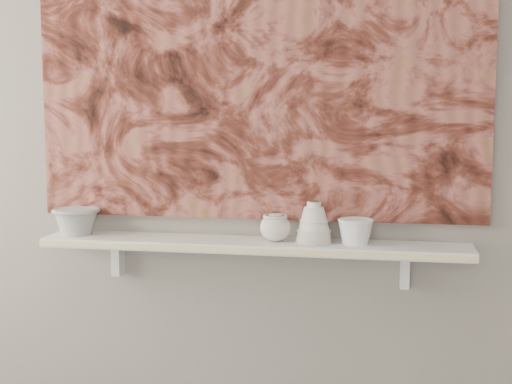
% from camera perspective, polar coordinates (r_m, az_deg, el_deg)
% --- Properties ---
extents(wall_back, '(3.60, 0.00, 3.60)m').
position_cam_1_polar(wall_back, '(2.38, 0.14, 6.52)').
color(wall_back, gray).
rests_on(wall_back, floor).
extents(shelf, '(1.40, 0.18, 0.03)m').
position_cam_1_polar(shelf, '(2.33, -0.28, -4.27)').
color(shelf, silver).
rests_on(shelf, wall_back).
extents(shelf_stripe, '(1.40, 0.01, 0.02)m').
position_cam_1_polar(shelf_stripe, '(2.24, -0.73, -4.72)').
color(shelf_stripe, beige).
rests_on(shelf_stripe, shelf).
extents(bracket_left, '(0.03, 0.06, 0.12)m').
position_cam_1_polar(bracket_left, '(2.54, -10.98, -5.19)').
color(bracket_left, silver).
rests_on(bracket_left, wall_back).
extents(bracket_right, '(0.03, 0.06, 0.12)m').
position_cam_1_polar(bracket_right, '(2.37, 11.82, -6.07)').
color(bracket_right, silver).
rests_on(bracket_right, wall_back).
extents(painting, '(1.50, 0.02, 1.10)m').
position_cam_1_polar(painting, '(2.37, 0.08, 11.12)').
color(painting, '#5C271D').
rests_on(painting, wall_back).
extents(house_motif, '(0.09, 0.00, 0.08)m').
position_cam_1_polar(house_motif, '(2.32, 11.06, 3.46)').
color(house_motif, black).
rests_on(house_motif, painting).
extents(bowl_grey, '(0.16, 0.16, 0.09)m').
position_cam_1_polar(bowl_grey, '(2.50, -14.19, -2.26)').
color(bowl_grey, gray).
rests_on(bowl_grey, shelf).
extents(cup_cream, '(0.11, 0.11, 0.09)m').
position_cam_1_polar(cup_cream, '(2.30, 1.55, -2.86)').
color(cup_cream, silver).
rests_on(cup_cream, shelf).
extents(bell_vessel, '(0.16, 0.16, 0.13)m').
position_cam_1_polar(bell_vessel, '(2.28, 4.65, -2.41)').
color(bell_vessel, silver).
rests_on(bell_vessel, shelf).
extents(bowl_white, '(0.14, 0.14, 0.08)m').
position_cam_1_polar(bowl_white, '(2.28, 7.96, -3.13)').
color(bowl_white, silver).
rests_on(bowl_white, shelf).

